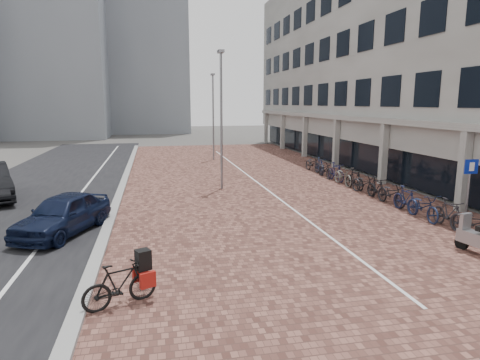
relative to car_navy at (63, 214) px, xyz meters
name	(u,v)px	position (x,y,z in m)	size (l,w,h in m)	color
ground	(285,266)	(6.50, -4.26, -0.69)	(140.00, 140.00, 0.00)	#474442
plaza_brick	(253,182)	(8.50, 7.74, -0.68)	(14.50, 42.00, 0.04)	brown
street_asphalt	(43,190)	(-2.50, 7.74, -0.69)	(8.00, 50.00, 0.03)	black
curb	(122,186)	(1.40, 7.74, -0.62)	(0.35, 42.00, 0.14)	gray
lane_line	(85,189)	(-0.50, 7.74, -0.67)	(0.12, 44.00, 0.00)	white
parking_line	(256,181)	(8.70, 7.74, -0.66)	(0.10, 30.00, 0.00)	white
office_building	(398,42)	(19.47, 11.74, 7.75)	(8.40, 40.00, 15.00)	#A7A7A2
bg_towers	(62,27)	(-7.84, 44.67, 13.27)	(33.00, 23.00, 32.00)	gray
car_navy	(63,214)	(0.00, 0.00, 0.00)	(1.63, 4.06, 1.38)	black
hero_bike	(120,284)	(2.27, -5.72, -0.17)	(1.73, 1.10, 1.18)	black
parking_sign	(469,182)	(14.00, -2.10, 0.95)	(0.51, 0.10, 2.45)	slate
lamp_near	(221,122)	(6.48, 6.20, 2.74)	(0.12, 0.12, 6.87)	slate
lamp_far	(213,118)	(7.67, 17.36, 2.57)	(0.12, 0.12, 6.52)	slate
bike_row	(365,184)	(13.15, 3.64, -0.17)	(1.20, 15.84, 1.05)	black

